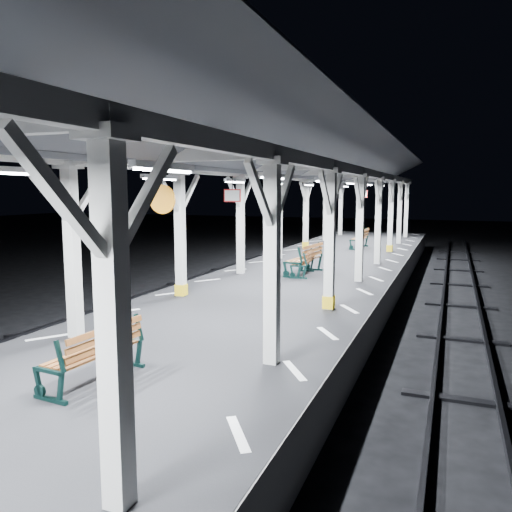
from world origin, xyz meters
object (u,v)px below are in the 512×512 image
Objects in this scene: bench_mid at (305,261)px; bench_extra at (361,238)px; bench_near at (97,352)px; bench_far at (307,258)px.

bench_extra is (0.37, 8.62, 0.05)m from bench_mid.
bench_mid is at bearing 93.64° from bench_near.
bench_mid is 8.62m from bench_extra.
bench_mid is 0.19m from bench_far.
bench_extra reaches higher than bench_mid.
bench_near is 10.23m from bench_mid.
bench_far reaches higher than bench_mid.
bench_far is at bearing 93.68° from bench_near.
bench_far is (-0.00, 0.17, 0.09)m from bench_mid.
bench_far is at bearing 84.69° from bench_mid.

